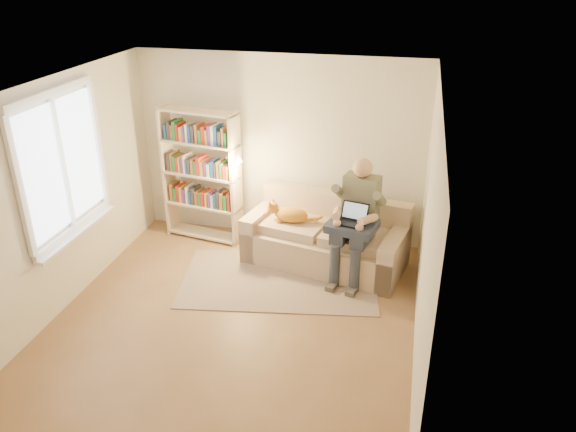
% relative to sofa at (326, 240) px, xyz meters
% --- Properties ---
extents(floor, '(4.50, 4.50, 0.00)m').
position_rel_sofa_xyz_m(floor, '(-0.79, -1.58, -0.32)').
color(floor, brown).
rests_on(floor, ground).
extents(ceiling, '(4.00, 4.50, 0.02)m').
position_rel_sofa_xyz_m(ceiling, '(-0.79, -1.58, 2.28)').
color(ceiling, white).
rests_on(ceiling, wall_back).
extents(wall_left, '(0.02, 4.50, 2.60)m').
position_rel_sofa_xyz_m(wall_left, '(-2.79, -1.58, 0.98)').
color(wall_left, silver).
rests_on(wall_left, floor).
extents(wall_right, '(0.02, 4.50, 2.60)m').
position_rel_sofa_xyz_m(wall_right, '(1.21, -1.58, 0.98)').
color(wall_right, silver).
rests_on(wall_right, floor).
extents(wall_back, '(4.00, 0.02, 2.60)m').
position_rel_sofa_xyz_m(wall_back, '(-0.79, 0.67, 0.98)').
color(wall_back, silver).
rests_on(wall_back, floor).
extents(wall_front, '(4.00, 0.02, 2.60)m').
position_rel_sofa_xyz_m(wall_front, '(-0.79, -3.83, 0.98)').
color(wall_front, silver).
rests_on(wall_front, floor).
extents(window, '(0.12, 1.52, 1.69)m').
position_rel_sofa_xyz_m(window, '(-2.74, -1.38, 1.06)').
color(window, white).
rests_on(window, wall_left).
extents(sofa, '(2.21, 1.34, 0.88)m').
position_rel_sofa_xyz_m(sofa, '(0.00, 0.00, 0.00)').
color(sofa, tan).
rests_on(sofa, floor).
extents(person, '(0.56, 0.76, 1.54)m').
position_rel_sofa_xyz_m(person, '(0.41, -0.25, 0.54)').
color(person, slate).
rests_on(person, sofa).
extents(cat, '(0.68, 0.32, 0.25)m').
position_rel_sofa_xyz_m(cat, '(-0.52, -0.03, 0.35)').
color(cat, '#FFA831').
rests_on(cat, sofa).
extents(blanket, '(0.66, 0.58, 0.10)m').
position_rel_sofa_xyz_m(blanket, '(0.41, -0.41, 0.44)').
color(blanket, '#252E42').
rests_on(blanket, person).
extents(laptop, '(0.38, 0.36, 0.27)m').
position_rel_sofa_xyz_m(laptop, '(0.41, -0.40, 0.55)').
color(laptop, black).
rests_on(laptop, blanket).
extents(bookshelf, '(1.25, 0.55, 1.90)m').
position_rel_sofa_xyz_m(bookshelf, '(-1.83, 0.32, 0.73)').
color(bookshelf, beige).
rests_on(bookshelf, floor).
extents(rug, '(2.63, 1.80, 0.01)m').
position_rel_sofa_xyz_m(rug, '(-0.49, -0.61, -0.31)').
color(rug, gray).
rests_on(rug, floor).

